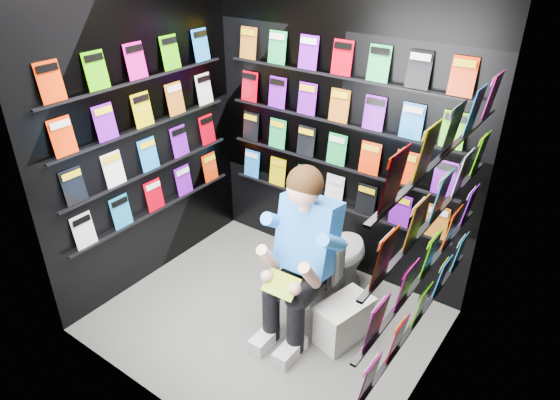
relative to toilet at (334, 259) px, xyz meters
The scene contains 13 objects.
floor 0.72m from the toilet, 114.37° to the right, with size 2.40×2.40×0.00m, color slate.
wall_back 1.06m from the toilet, 120.48° to the left, with size 2.40×0.04×2.60m, color black.
wall_front 1.84m from the toilet, 99.29° to the right, with size 2.40×0.04×2.60m, color black.
wall_left 1.82m from the toilet, 158.79° to the right, with size 0.04×2.00×2.60m, color black.
wall_right 1.44m from the toilet, 30.90° to the right, with size 0.04×2.00×2.60m, color black.
comics_back 1.05m from the toilet, 122.30° to the left, with size 2.10×0.06×1.37m, color #B86319, non-canonical shape.
comics_left 1.80m from the toilet, 158.38° to the right, with size 0.06×1.70×1.37m, color #B86319, non-canonical shape.
comics_right 1.43m from the toilet, 31.72° to the right, with size 0.06×1.70×1.37m, color #B86319, non-canonical shape.
toilet is the anchor object (origin of this frame).
longbox 0.54m from the toilet, 50.24° to the right, with size 0.23×0.41×0.31m, color silver.
longbox_lid 0.50m from the toilet, 50.24° to the right, with size 0.25×0.43×0.03m, color silver.
reader 0.57m from the toilet, 90.00° to the right, with size 0.56×0.82×1.51m, color blue, non-canonical shape.
held_comic 0.76m from the toilet, 90.00° to the right, with size 0.25×0.01×0.17m, color #1E9D19.
Camera 1 is at (1.83, -2.35, 2.73)m, focal length 32.00 mm.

